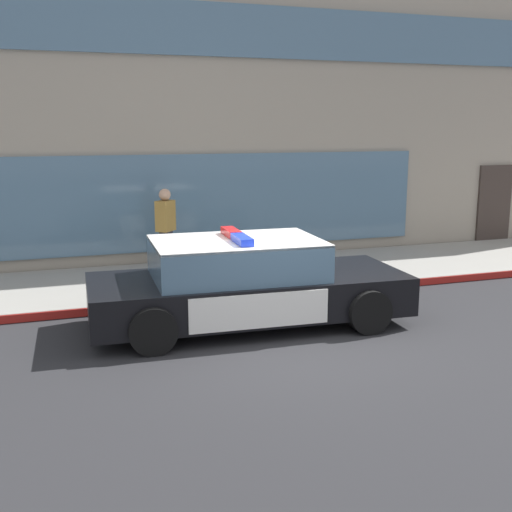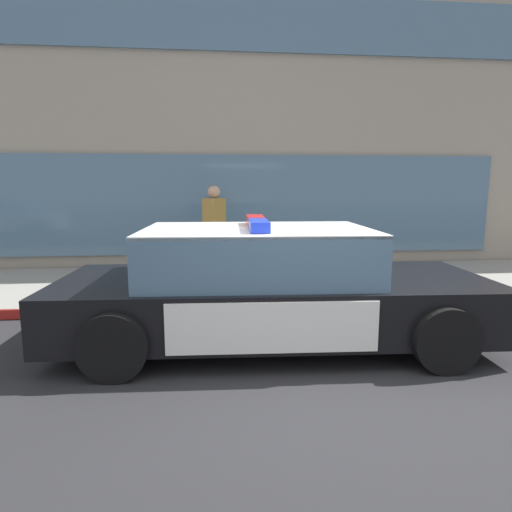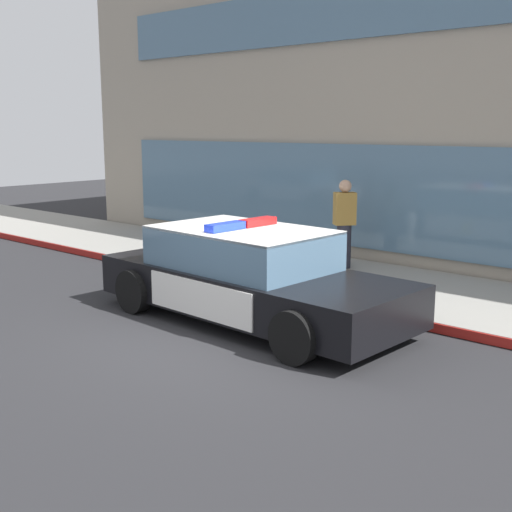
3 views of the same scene
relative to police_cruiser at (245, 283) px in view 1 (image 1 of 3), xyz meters
name	(u,v)px [view 1 (image 1 of 3)]	position (x,y,z in m)	size (l,w,h in m)	color
ground	(286,338)	(0.37, -0.81, -0.68)	(48.00, 48.00, 0.00)	#262628
sidewalk	(221,278)	(0.37, 2.82, -0.61)	(48.00, 3.13, 0.15)	gray
curb_red_paint	(244,298)	(0.37, 1.24, -0.61)	(28.80, 0.04, 0.14)	maroon
storefront_building	(192,111)	(1.59, 10.36, 2.86)	(22.18, 11.95, 7.08)	gray
police_cruiser	(245,283)	(0.00, 0.00, 0.00)	(5.03, 2.29, 1.49)	black
fire_hydrant	(165,271)	(-0.92, 1.97, -0.18)	(0.34, 0.39, 0.73)	silver
pedestrian_on_sidewalk	(166,230)	(-0.60, 3.45, 0.33)	(0.46, 0.47, 1.71)	#23232D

